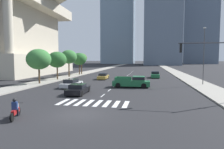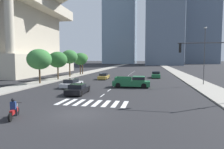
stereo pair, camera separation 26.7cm
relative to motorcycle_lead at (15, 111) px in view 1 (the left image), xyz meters
The scene contains 20 objects.
ground_plane 4.59m from the motorcycle_lead, 24.93° to the left, with size 800.00×800.00×0.00m, color #232326.
sidewalk_east 36.54m from the motorcycle_lead, 60.89° to the left, with size 4.00×260.00×0.15m, color gray.
sidewalk_west 33.31m from the motorcycle_lead, 106.59° to the left, with size 4.00×260.00×0.15m, color gray.
crosswalk_near 7.21m from the motorcycle_lead, 54.89° to the left, with size 6.75×2.87×0.01m.
lane_divider_center 34.13m from the motorcycle_lead, 83.05° to the left, with size 0.14×50.00×0.01m.
motorcycle_lead is the anchor object (origin of this frame).
pickup_truck 18.68m from the motorcycle_lead, 67.66° to the left, with size 5.53×2.12×1.67m.
sedan_silver_0 15.75m from the motorcycle_lead, 97.31° to the left, with size 2.03×4.80×1.27m.
sedan_green_1 35.20m from the motorcycle_lead, 72.01° to the left, with size 1.98×4.64×1.40m.
sedan_black_2 10.44m from the motorcycle_lead, 84.84° to the left, with size 2.09×4.58×1.24m.
sedan_gold_3 28.21m from the motorcycle_lead, 90.02° to the left, with size 1.86×4.59×1.28m.
traffic_signal_near 17.41m from the motorcycle_lead, 27.25° to the left, with size 5.04×0.28×6.02m.
street_lamp_east 28.67m from the motorcycle_lead, 50.25° to the left, with size 0.50×0.24×9.14m.
street_tree_nearest 20.38m from the motorcycle_lead, 115.75° to the left, with size 4.04×4.04×5.78m.
street_tree_second 26.56m from the motorcycle_lead, 109.33° to the left, with size 3.77×3.77×5.57m.
street_tree_third 32.32m from the motorcycle_lead, 105.77° to the left, with size 3.70×3.70×6.17m.
street_tree_fourth 39.10m from the motorcycle_lead, 102.93° to the left, with size 3.79×3.79×5.72m.
street_tree_fifth 40.77m from the motorcycle_lead, 102.40° to the left, with size 3.03×3.03×5.67m.
office_tower_center_skyline 142.25m from the motorcycle_lead, 82.21° to the left, with size 24.36×30.00×89.26m.
office_tower_right_skyline 195.01m from the motorcycle_lead, 73.63° to the left, with size 28.21×26.75×123.43m.
Camera 1 is at (5.18, -14.39, 4.26)m, focal length 31.89 mm.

